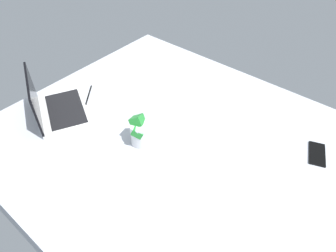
# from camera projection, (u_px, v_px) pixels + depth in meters

# --- Properties ---
(bed_mattress) EXTENTS (1.80, 1.40, 0.18)m
(bed_mattress) POSITION_uv_depth(u_px,v_px,m) (188.00, 160.00, 1.44)
(bed_mattress) COLOR #B7BCC6
(bed_mattress) RESTS_ON ground
(laptop) EXTENTS (0.40, 0.36, 0.23)m
(laptop) POSITION_uv_depth(u_px,v_px,m) (55.00, 107.00, 1.52)
(laptop) COLOR silver
(laptop) RESTS_ON bed_mattress
(snack_cup) EXTENTS (0.11, 0.11, 0.15)m
(snack_cup) POSITION_uv_depth(u_px,v_px,m) (140.00, 132.00, 1.36)
(snack_cup) COLOR silver
(snack_cup) RESTS_ON bed_mattress
(cell_phone) EXTENTS (0.11, 0.16, 0.01)m
(cell_phone) POSITION_uv_depth(u_px,v_px,m) (317.00, 154.00, 1.34)
(cell_phone) COLOR black
(cell_phone) RESTS_ON bed_mattress
(charger_cable) EXTENTS (0.11, 0.13, 0.01)m
(charger_cable) POSITION_uv_depth(u_px,v_px,m) (89.00, 95.00, 1.66)
(charger_cable) COLOR black
(charger_cable) RESTS_ON bed_mattress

